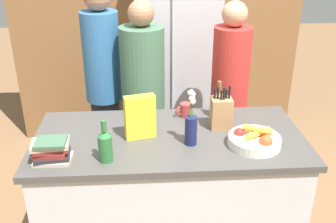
{
  "coord_description": "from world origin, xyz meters",
  "views": [
    {
      "loc": [
        -0.14,
        -2.1,
        2.06
      ],
      "look_at": [
        0.0,
        0.1,
        1.03
      ],
      "focal_mm": 42.0,
      "sensor_mm": 36.0,
      "label": 1
    }
  ],
  "objects_px": {
    "knife_block": "(221,113)",
    "person_in_red_tee": "(229,92)",
    "flower_vase": "(191,125)",
    "bottle_vinegar": "(218,103)",
    "book_stack": "(51,150)",
    "refrigerator": "(176,56)",
    "coffee_mug": "(185,110)",
    "person_in_blue": "(143,95)",
    "fruit_bowl": "(255,139)",
    "person_at_sink": "(103,80)",
    "cereal_box": "(140,117)",
    "bottle_oil": "(105,145)"
  },
  "relations": [
    {
      "from": "refrigerator",
      "to": "person_at_sink",
      "type": "bearing_deg",
      "value": -135.68
    },
    {
      "from": "flower_vase",
      "to": "bottle_vinegar",
      "type": "height_order",
      "value": "flower_vase"
    },
    {
      "from": "book_stack",
      "to": "bottle_vinegar",
      "type": "bearing_deg",
      "value": 25.5
    },
    {
      "from": "coffee_mug",
      "to": "person_in_red_tee",
      "type": "distance_m",
      "value": 0.56
    },
    {
      "from": "refrigerator",
      "to": "bottle_oil",
      "type": "xyz_separation_m",
      "value": [
        -0.52,
        -1.67,
        0.02
      ]
    },
    {
      "from": "cereal_box",
      "to": "person_at_sink",
      "type": "distance_m",
      "value": 0.86
    },
    {
      "from": "cereal_box",
      "to": "bottle_oil",
      "type": "relative_size",
      "value": 1.11
    },
    {
      "from": "flower_vase",
      "to": "bottle_vinegar",
      "type": "bearing_deg",
      "value": 57.16
    },
    {
      "from": "refrigerator",
      "to": "flower_vase",
      "type": "relative_size",
      "value": 5.75
    },
    {
      "from": "fruit_bowl",
      "to": "coffee_mug",
      "type": "xyz_separation_m",
      "value": [
        -0.36,
        0.41,
        0.01
      ]
    },
    {
      "from": "book_stack",
      "to": "person_in_blue",
      "type": "distance_m",
      "value": 1.02
    },
    {
      "from": "refrigerator",
      "to": "book_stack",
      "type": "relative_size",
      "value": 9.16
    },
    {
      "from": "fruit_bowl",
      "to": "knife_block",
      "type": "bearing_deg",
      "value": 123.29
    },
    {
      "from": "person_at_sink",
      "to": "bottle_oil",
      "type": "bearing_deg",
      "value": -90.81
    },
    {
      "from": "person_in_red_tee",
      "to": "person_in_blue",
      "type": "bearing_deg",
      "value": -167.09
    },
    {
      "from": "coffee_mug",
      "to": "book_stack",
      "type": "xyz_separation_m",
      "value": [
        -0.78,
        -0.5,
        0.02
      ]
    },
    {
      "from": "coffee_mug",
      "to": "book_stack",
      "type": "height_order",
      "value": "book_stack"
    },
    {
      "from": "book_stack",
      "to": "person_at_sink",
      "type": "xyz_separation_m",
      "value": [
        0.19,
        1.04,
        0.01
      ]
    },
    {
      "from": "knife_block",
      "to": "person_in_red_tee",
      "type": "bearing_deg",
      "value": 72.92
    },
    {
      "from": "refrigerator",
      "to": "knife_block",
      "type": "bearing_deg",
      "value": -82.49
    },
    {
      "from": "book_stack",
      "to": "bottle_oil",
      "type": "distance_m",
      "value": 0.3
    },
    {
      "from": "cereal_box",
      "to": "bottle_vinegar",
      "type": "bearing_deg",
      "value": 25.33
    },
    {
      "from": "cereal_box",
      "to": "person_in_red_tee",
      "type": "xyz_separation_m",
      "value": [
        0.69,
        0.67,
        -0.13
      ]
    },
    {
      "from": "bottle_oil",
      "to": "person_in_blue",
      "type": "bearing_deg",
      "value": 77.15
    },
    {
      "from": "coffee_mug",
      "to": "person_at_sink",
      "type": "relative_size",
      "value": 0.07
    },
    {
      "from": "knife_block",
      "to": "bottle_vinegar",
      "type": "distance_m",
      "value": 0.15
    },
    {
      "from": "person_at_sink",
      "to": "person_in_red_tee",
      "type": "bearing_deg",
      "value": -14.03
    },
    {
      "from": "coffee_mug",
      "to": "person_in_blue",
      "type": "relative_size",
      "value": 0.07
    },
    {
      "from": "book_stack",
      "to": "person_in_blue",
      "type": "relative_size",
      "value": 0.13
    },
    {
      "from": "bottle_oil",
      "to": "bottle_vinegar",
      "type": "distance_m",
      "value": 0.86
    },
    {
      "from": "refrigerator",
      "to": "bottle_vinegar",
      "type": "distance_m",
      "value": 1.19
    },
    {
      "from": "fruit_bowl",
      "to": "person_in_red_tee",
      "type": "xyz_separation_m",
      "value": [
        0.02,
        0.82,
        -0.04
      ]
    },
    {
      "from": "person_at_sink",
      "to": "book_stack",
      "type": "bearing_deg",
      "value": -106.72
    },
    {
      "from": "fruit_bowl",
      "to": "cereal_box",
      "type": "height_order",
      "value": "cereal_box"
    },
    {
      "from": "refrigerator",
      "to": "flower_vase",
      "type": "xyz_separation_m",
      "value": [
        -0.04,
        -1.52,
        0.05
      ]
    },
    {
      "from": "flower_vase",
      "to": "coffee_mug",
      "type": "distance_m",
      "value": 0.38
    },
    {
      "from": "fruit_bowl",
      "to": "knife_block",
      "type": "distance_m",
      "value": 0.29
    },
    {
      "from": "book_stack",
      "to": "coffee_mug",
      "type": "bearing_deg",
      "value": 32.73
    },
    {
      "from": "flower_vase",
      "to": "coffee_mug",
      "type": "xyz_separation_m",
      "value": [
        0.01,
        0.37,
        -0.08
      ]
    },
    {
      "from": "coffee_mug",
      "to": "person_at_sink",
      "type": "height_order",
      "value": "person_at_sink"
    },
    {
      "from": "cereal_box",
      "to": "person_in_blue",
      "type": "bearing_deg",
      "value": 88.22
    },
    {
      "from": "cereal_box",
      "to": "person_in_blue",
      "type": "height_order",
      "value": "person_in_blue"
    },
    {
      "from": "flower_vase",
      "to": "book_stack",
      "type": "bearing_deg",
      "value": -170.49
    },
    {
      "from": "coffee_mug",
      "to": "person_in_blue",
      "type": "height_order",
      "value": "person_in_blue"
    },
    {
      "from": "refrigerator",
      "to": "person_in_red_tee",
      "type": "distance_m",
      "value": 0.82
    },
    {
      "from": "fruit_bowl",
      "to": "cereal_box",
      "type": "xyz_separation_m",
      "value": [
        -0.66,
        0.14,
        0.1
      ]
    },
    {
      "from": "bottle_vinegar",
      "to": "coffee_mug",
      "type": "bearing_deg",
      "value": 173.36
    },
    {
      "from": "book_stack",
      "to": "bottle_vinegar",
      "type": "height_order",
      "value": "bottle_vinegar"
    },
    {
      "from": "person_in_red_tee",
      "to": "person_at_sink",
      "type": "bearing_deg",
      "value": -176.08
    },
    {
      "from": "fruit_bowl",
      "to": "bottle_vinegar",
      "type": "xyz_separation_m",
      "value": [
        -0.15,
        0.39,
        0.06
      ]
    }
  ]
}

